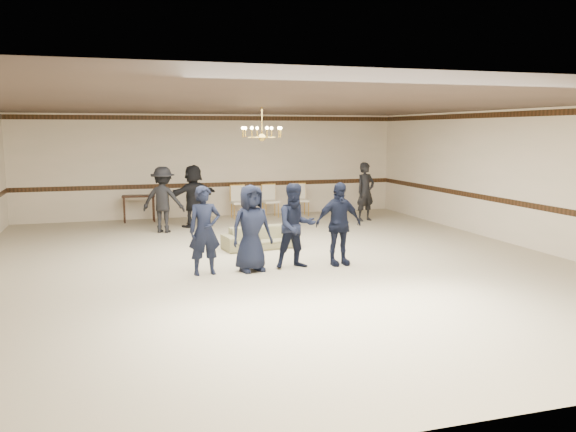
% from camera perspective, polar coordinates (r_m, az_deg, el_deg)
% --- Properties ---
extents(room, '(12.01, 14.01, 3.21)m').
position_cam_1_polar(room, '(11.92, -1.29, 2.99)').
color(room, tan).
rests_on(room, ground).
extents(chair_rail, '(12.00, 0.02, 0.14)m').
position_cam_1_polar(chair_rail, '(18.76, -7.15, 3.02)').
color(chair_rail, '#381F10').
rests_on(chair_rail, wall_back).
extents(crown_molding, '(12.00, 0.02, 0.14)m').
position_cam_1_polar(crown_molding, '(18.68, -7.27, 9.39)').
color(crown_molding, '#381F10').
rests_on(crown_molding, wall_back).
extents(chandelier, '(0.94, 0.94, 0.89)m').
position_cam_1_polar(chandelier, '(12.83, -2.55, 9.06)').
color(chandelier, gold).
rests_on(chandelier, ceiling).
extents(boy_a, '(0.64, 0.45, 1.68)m').
position_cam_1_polar(boy_a, '(11.15, -8.07, -1.40)').
color(boy_a, black).
rests_on(boy_a, floor).
extents(boy_b, '(0.91, 0.68, 1.68)m').
position_cam_1_polar(boy_b, '(11.33, -3.57, -1.19)').
color(boy_b, black).
rests_on(boy_b, floor).
extents(boy_c, '(0.83, 0.66, 1.68)m').
position_cam_1_polar(boy_c, '(11.57, 0.76, -0.97)').
color(boy_c, black).
rests_on(boy_c, floor).
extents(boy_d, '(1.01, 0.47, 1.68)m').
position_cam_1_polar(boy_d, '(11.87, 4.90, -0.76)').
color(boy_d, black).
rests_on(boy_d, floor).
extents(settee, '(1.79, 0.90, 0.50)m').
position_cam_1_polar(settee, '(13.57, -2.70, -2.12)').
color(settee, '#726D4C').
rests_on(settee, floor).
extents(adult_left, '(1.30, 1.05, 1.76)m').
position_cam_1_polar(adult_left, '(15.97, -11.99, 1.55)').
color(adult_left, black).
rests_on(adult_left, floor).
extents(adult_mid, '(1.70, 1.15, 1.76)m').
position_cam_1_polar(adult_mid, '(16.76, -9.15, 1.94)').
color(adult_mid, black).
rests_on(adult_mid, floor).
extents(adult_right, '(0.73, 0.58, 1.76)m').
position_cam_1_polar(adult_right, '(17.82, 7.51, 2.35)').
color(adult_right, black).
rests_on(adult_right, floor).
extents(banquet_chair_left, '(0.52, 0.52, 1.01)m').
position_cam_1_polar(banquet_chair_left, '(18.23, -4.75, 1.34)').
color(banquet_chair_left, beige).
rests_on(banquet_chair_left, floor).
extents(banquet_chair_mid, '(0.53, 0.53, 1.01)m').
position_cam_1_polar(banquet_chair_mid, '(18.47, -1.72, 1.45)').
color(banquet_chair_mid, beige).
rests_on(banquet_chair_mid, floor).
extents(banquet_chair_right, '(0.51, 0.51, 1.01)m').
position_cam_1_polar(banquet_chair_right, '(18.76, 1.23, 1.56)').
color(banquet_chair_right, beige).
rests_on(banquet_chair_right, floor).
extents(console_table, '(0.98, 0.48, 0.80)m').
position_cam_1_polar(console_table, '(18.04, -14.23, 0.71)').
color(console_table, black).
rests_on(console_table, floor).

